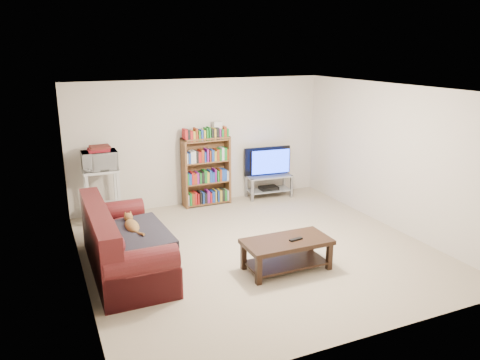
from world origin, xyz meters
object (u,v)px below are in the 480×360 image
tv_stand (269,182)px  coffee_table (287,249)px  sofa (120,249)px  bookshelf (206,170)px

tv_stand → coffee_table: bearing=-108.8°
sofa → coffee_table: bearing=-22.7°
bookshelf → sofa: bearing=-133.4°
sofa → bookshelf: 3.01m
tv_stand → bookshelf: size_ratio=0.71×
coffee_table → sofa: bearing=157.6°
sofa → coffee_table: 2.27m
coffee_table → bookshelf: size_ratio=0.90×
bookshelf → tv_stand: bearing=-3.6°
sofa → tv_stand: 3.97m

